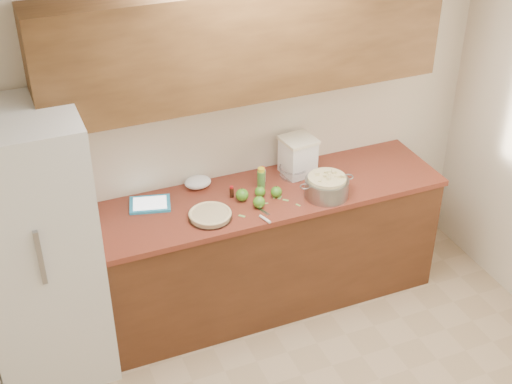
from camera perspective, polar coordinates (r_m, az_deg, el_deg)
name	(u,v)px	position (r m, az deg, el deg)	size (l,w,h in m)	color
room_shell	(371,281)	(3.50, 9.22, -7.02)	(3.60, 3.60, 3.60)	tan
counter_run	(255,250)	(5.04, -0.10, -4.69)	(2.64, 0.68, 0.92)	#542C17
upper_cabinets	(245,41)	(4.45, -0.89, 11.98)	(2.60, 0.34, 0.70)	brown
fridge	(37,250)	(4.51, -17.14, -4.47)	(0.70, 0.70, 1.80)	silver
pie	(210,215)	(4.55, -3.69, -1.86)	(0.28, 0.28, 0.05)	silver
colander	(327,187)	(4.77, 5.67, 0.43)	(0.39, 0.29, 0.15)	gray
flour_canister	(298,156)	(4.98, 3.37, 2.92)	(0.25, 0.25, 0.27)	white
tablet	(150,204)	(4.73, -8.48, -0.97)	(0.31, 0.26, 0.02)	#2996C6
paring_knife	(265,218)	(4.54, 0.70, -2.10)	(0.08, 0.20, 0.02)	gray
lemon_bottle	(261,178)	(4.84, 0.42, 1.12)	(0.06, 0.06, 0.15)	#4C8C38
cinnamon_shaker	(262,175)	(4.91, 0.51, 1.40)	(0.05, 0.05, 0.11)	beige
vanilla_bottle	(232,192)	(4.75, -1.96, 0.01)	(0.03, 0.03, 0.08)	black
mixing_bowl	(293,171)	(4.99, 3.00, 1.71)	(0.20, 0.20, 0.08)	silver
paper_towel	(198,182)	(4.87, -4.68, 0.79)	(0.18, 0.15, 0.08)	white
apple_left	(242,195)	(4.71, -1.13, -0.23)	(0.09, 0.09, 0.10)	#468B21
apple_center	(260,192)	(4.75, 0.32, 0.03)	(0.07, 0.07, 0.08)	#468B21
apple_front	(259,202)	(4.64, 0.24, -0.81)	(0.08, 0.08, 0.09)	#468B21
apple_extra	(276,192)	(4.75, 1.63, 0.01)	(0.08, 0.08, 0.09)	#468B21
peel_a	(298,205)	(4.69, 3.39, -1.05)	(0.03, 0.01, 0.00)	#8AB658
peel_b	(266,203)	(4.70, 0.81, -0.91)	(0.03, 0.01, 0.00)	#8AB658
peel_c	(280,197)	(4.76, 1.92, -0.43)	(0.04, 0.02, 0.00)	#8AB658
peel_d	(274,197)	(4.76, 1.44, -0.43)	(0.04, 0.01, 0.00)	#8AB658
peel_e	(242,216)	(4.57, -1.14, -1.93)	(0.04, 0.02, 0.00)	#8AB658
peel_f	(286,200)	(4.74, 2.38, -0.65)	(0.04, 0.02, 0.00)	#8AB658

